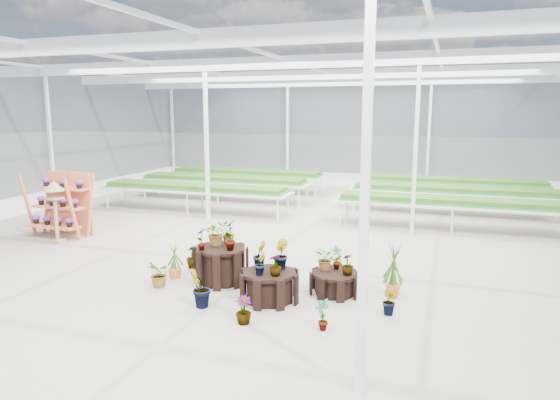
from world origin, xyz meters
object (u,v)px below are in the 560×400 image
(bird_table, at_px, (56,212))
(shelf_rack, at_px, (59,205))
(plinth_tall, at_px, (221,265))
(plinth_mid, at_px, (269,286))
(plinth_low, at_px, (335,283))

(bird_table, bearing_deg, shelf_rack, 128.01)
(plinth_tall, height_order, shelf_rack, shelf_rack)
(plinth_mid, height_order, bird_table, bird_table)
(plinth_low, xyz_separation_m, bird_table, (-7.35, 1.26, 0.57))
(bird_table, bearing_deg, plinth_tall, -11.93)
(plinth_mid, height_order, plinth_low, plinth_mid)
(plinth_low, bearing_deg, plinth_mid, -145.01)
(shelf_rack, bearing_deg, plinth_mid, -17.97)
(plinth_mid, distance_m, shelf_rack, 7.20)
(plinth_tall, distance_m, plinth_low, 2.21)
(plinth_mid, relative_size, plinth_low, 1.12)
(plinth_mid, height_order, shelf_rack, shelf_rack)
(plinth_low, relative_size, shelf_rack, 0.53)
(plinth_mid, distance_m, plinth_low, 1.22)
(plinth_tall, bearing_deg, plinth_low, 2.60)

